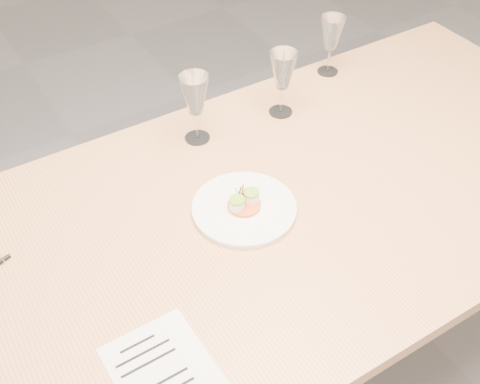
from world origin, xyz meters
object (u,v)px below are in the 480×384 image
recipe_sheet (164,372)px  wine_glass_3 (283,72)px  dining_table (233,240)px  dinner_plate (244,207)px  wine_glass_2 (195,96)px  wine_glass_4 (332,35)px

recipe_sheet → wine_glass_3: wine_glass_3 is taller
dining_table → dinner_plate: bearing=22.9°
wine_glass_3 → dining_table: bearing=-138.8°
dinner_plate → recipe_sheet: size_ratio=1.08×
dining_table → wine_glass_3: (0.37, 0.32, 0.21)m
wine_glass_3 → dinner_plate: bearing=-136.7°
wine_glass_3 → wine_glass_2: bearing=175.6°
dining_table → wine_glass_4: bearing=34.1°
recipe_sheet → wine_glass_2: bearing=55.3°
wine_glass_4 → dining_table: bearing=-145.9°
recipe_sheet → wine_glass_4: bearing=35.6°
wine_glass_2 → wine_glass_3: 0.28m
dinner_plate → wine_glass_2: bearing=82.5°
dinner_plate → wine_glass_2: wine_glass_2 is taller
dining_table → wine_glass_2: (0.09, 0.35, 0.21)m
dining_table → recipe_sheet: recipe_sheet is taller
wine_glass_3 → wine_glass_4: wine_glass_3 is taller
recipe_sheet → wine_glass_3: size_ratio=1.20×
dinner_plate → dining_table: bearing=-157.1°
wine_glass_3 → wine_glass_4: bearing=21.9°
dining_table → wine_glass_3: 0.54m
wine_glass_4 → wine_glass_3: bearing=-158.1°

